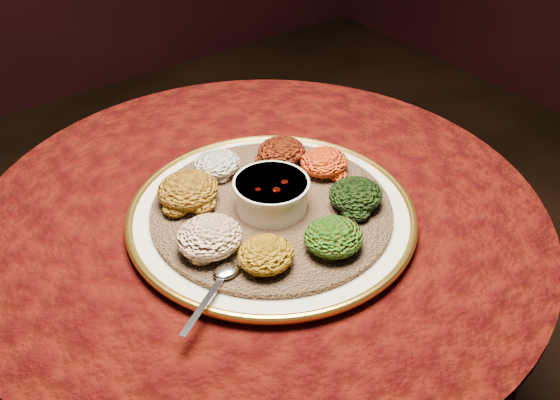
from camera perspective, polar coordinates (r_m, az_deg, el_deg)
table at (r=1.17m, az=-1.63°, el=-7.78°), size 0.96×0.96×0.73m
platter at (r=1.01m, az=-0.77°, el=-1.36°), size 0.52×0.52×0.02m
injera at (r=1.01m, az=-0.78°, el=-0.88°), size 0.43×0.43×0.01m
stew_bowl at (r=0.99m, az=-0.80°, el=0.68°), size 0.12×0.12×0.05m
spoon at (r=0.88m, az=-5.23°, el=-6.92°), size 0.13×0.09×0.01m
portion_ayib at (r=1.08m, az=-5.79°, el=3.32°), size 0.08×0.08×0.04m
portion_kitfo at (r=1.10m, az=0.13°, el=4.48°), size 0.09×0.08×0.04m
portion_tikil at (r=1.08m, az=4.07°, el=3.48°), size 0.08×0.08×0.04m
portion_gomen at (r=1.00m, az=6.94°, el=0.49°), size 0.09×0.08×0.04m
portion_mixveg at (r=0.92m, az=4.91°, el=-3.39°), size 0.09×0.09×0.04m
portion_kik at (r=0.89m, az=-1.29°, el=-5.01°), size 0.08×0.08×0.04m
portion_timatim at (r=0.92m, az=-6.47°, el=-3.38°), size 0.10×0.09×0.05m
portion_shiro at (r=1.01m, az=-8.41°, el=0.92°), size 0.10×0.10×0.05m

